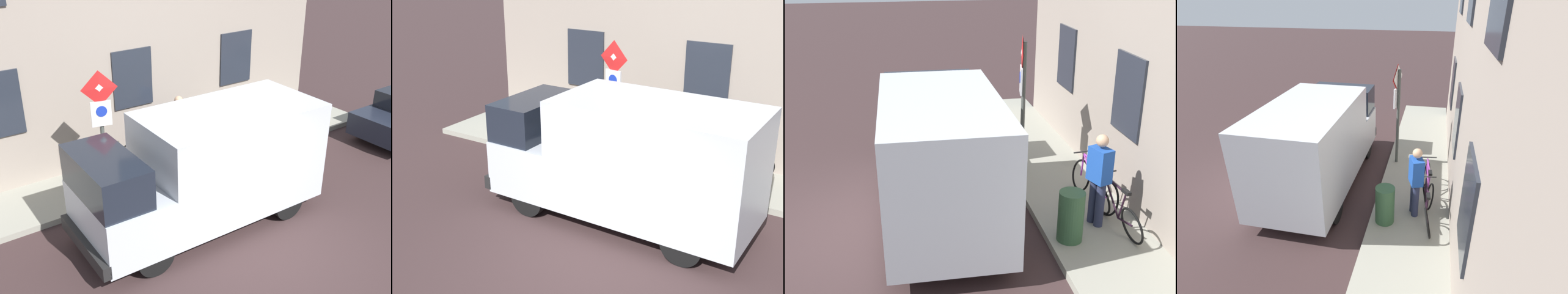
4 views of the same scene
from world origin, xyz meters
TOP-DOWN VIEW (x-y plane):
  - ground_plane at (0.00, 0.00)m, footprint 80.00×80.00m
  - sidewalk_slab at (4.22, 0.00)m, footprint 1.82×14.22m
  - building_facade at (5.48, 0.00)m, footprint 0.75×12.22m
  - sign_post_stacked at (3.53, 1.62)m, footprint 0.20×0.55m
  - delivery_van at (1.61, 0.24)m, footprint 2.07×5.36m
  - bicycle_black at (4.58, -1.04)m, footprint 0.46×1.72m
  - bicycle_purple at (4.58, -0.05)m, footprint 0.48×1.72m
  - pedestrian at (4.30, -0.85)m, footprint 0.37×0.46m
  - litter_bin at (3.66, -1.27)m, footprint 0.44×0.44m

SIDE VIEW (x-z plane):
  - ground_plane at x=0.00m, z-range 0.00..0.00m
  - sidewalk_slab at x=4.22m, z-range 0.00..0.14m
  - bicycle_black at x=4.58m, z-range 0.07..0.95m
  - bicycle_purple at x=4.58m, z-range 0.07..0.96m
  - litter_bin at x=3.66m, z-range 0.14..1.04m
  - pedestrian at x=4.30m, z-range 0.21..1.93m
  - delivery_van at x=1.61m, z-range 0.08..2.58m
  - sign_post_stacked at x=3.53m, z-range 0.65..3.55m
  - building_facade at x=5.48m, z-range 0.00..7.09m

